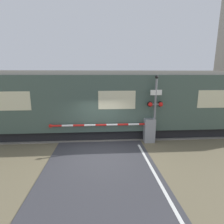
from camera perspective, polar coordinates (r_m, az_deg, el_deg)
name	(u,v)px	position (r m, az deg, el deg)	size (l,w,h in m)	color
ground_plane	(100,154)	(8.80, -3.78, -13.62)	(80.00, 80.00, 0.00)	#6B6047
track_bed	(100,133)	(11.77, -3.86, -6.72)	(36.00, 3.20, 0.13)	gray
train	(115,102)	(11.32, 0.83, 3.21)	(20.70, 3.18, 4.04)	black
crossing_barrier	(142,130)	(10.14, 9.73, -5.67)	(5.92, 0.44, 1.37)	gray
signal_post	(155,106)	(9.85, 13.95, 2.01)	(0.88, 0.26, 3.79)	gray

